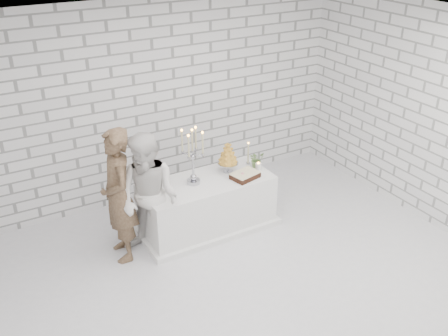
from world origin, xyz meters
TOP-DOWN VIEW (x-y plane):
  - ground at (0.00, 0.00)m, footprint 6.00×5.00m
  - ceiling at (0.00, 0.00)m, footprint 6.00×5.00m
  - wall_back at (0.00, 2.50)m, footprint 6.00×0.01m
  - wall_front at (0.00, -2.50)m, footprint 6.00×0.01m
  - wall_right at (3.00, 0.00)m, footprint 0.01×5.00m
  - cake_table at (0.16, 1.22)m, footprint 1.80×0.80m
  - groom at (-1.08, 1.20)m, footprint 0.47×0.68m
  - bride at (-0.75, 1.03)m, footprint 1.00×1.04m
  - candelabra at (-0.03, 1.25)m, footprint 0.32×0.32m
  - croquembouche at (0.54, 1.31)m, footprint 0.31×0.31m
  - chocolate_cake at (0.65, 1.03)m, footprint 0.41×0.33m
  - pillar_candle at (0.92, 1.12)m, footprint 0.08×0.08m
  - extra_taper at (0.92, 1.38)m, footprint 0.06×0.06m
  - flowers at (0.97, 1.24)m, footprint 0.21×0.19m

SIDE VIEW (x-z plane):
  - ground at x=0.00m, z-range -0.01..0.01m
  - cake_table at x=0.16m, z-range 0.00..0.75m
  - chocolate_cake at x=0.65m, z-range 0.75..0.83m
  - pillar_candle at x=0.92m, z-range 0.75..0.87m
  - bride at x=-0.75m, z-range 0.00..1.68m
  - flowers at x=0.97m, z-range 0.75..0.98m
  - groom at x=-1.08m, z-range 0.00..1.77m
  - extra_taper at x=0.92m, z-range 0.75..1.07m
  - croquembouche at x=0.54m, z-range 0.75..1.20m
  - candelabra at x=-0.03m, z-range 0.75..1.54m
  - wall_back at x=0.00m, z-range 0.00..3.00m
  - wall_front at x=0.00m, z-range 0.00..3.00m
  - wall_right at x=3.00m, z-range 0.00..3.00m
  - ceiling at x=0.00m, z-range 3.00..3.00m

